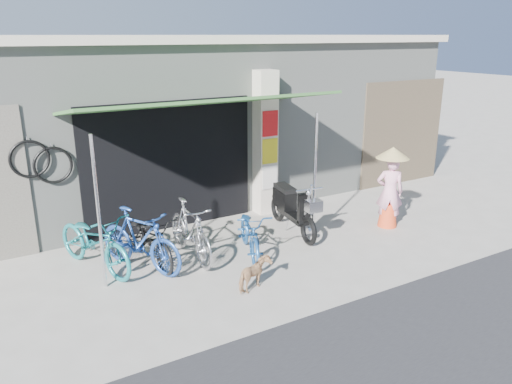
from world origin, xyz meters
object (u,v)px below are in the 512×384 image
bike_silver (190,230)px  bike_teal (94,241)px  nun (390,187)px  moped (291,208)px  street_dog (255,275)px  bike_navy (250,233)px  bike_blue (140,240)px  bike_black (150,239)px

bike_silver → bike_teal: bearing=166.2°
nun → moped: bearing=14.8°
street_dog → bike_teal: bearing=20.9°
bike_navy → bike_blue: bearing=-174.4°
bike_navy → street_dog: size_ratio=2.78×
bike_teal → nun: bearing=-29.9°
bike_navy → bike_black: bearing=178.9°
moped → bike_silver: bearing=-168.1°
bike_blue → bike_silver: bike_blue is taller
bike_navy → nun: 3.10m
bike_silver → street_dog: 1.59m
bike_teal → moped: 3.68m
nun → bike_teal: bearing=27.0°
bike_black → bike_silver: size_ratio=0.98×
bike_blue → nun: size_ratio=1.06×
nun → bike_navy: bearing=34.1°
street_dog → nun: 3.78m
street_dog → moped: 2.46m
bike_blue → bike_black: 0.27m
bike_black → bike_silver: bike_silver is taller
nun → bike_silver: bearing=28.5°
moped → bike_teal: bearing=-175.4°
bike_silver → nun: 4.05m
moped → bike_navy: bearing=-146.7°
bike_teal → moped: bearing=-23.4°
bike_blue → street_dog: size_ratio=2.90×
bike_teal → bike_blue: 0.74m
bike_silver → bike_navy: (0.92, -0.44, -0.07)m
bike_black → moped: bearing=-6.2°
bike_silver → nun: (3.99, -0.59, 0.30)m
bike_blue → bike_black: bearing=8.3°
moped → nun: size_ratio=1.16×
bike_black → bike_navy: size_ratio=1.00×
bike_teal → nun: size_ratio=1.17×
bike_blue → bike_silver: size_ratio=1.02×
bike_silver → bike_navy: bike_silver is taller
bike_silver → bike_navy: 1.02m
moped → nun: nun is taller
bike_blue → street_dog: 1.99m
street_dog → bike_navy: bearing=-50.5°
bike_navy → bike_silver: bearing=173.9°
bike_blue → bike_black: size_ratio=1.05×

